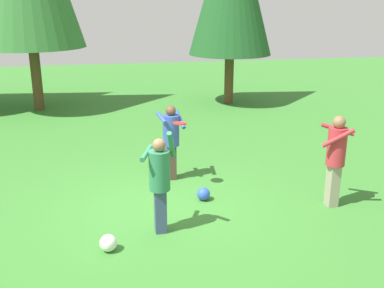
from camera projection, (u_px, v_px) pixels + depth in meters
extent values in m
plane|color=#387A2D|center=(160.00, 210.00, 8.23)|extent=(40.00, 40.00, 0.00)
cube|color=#38476B|center=(160.00, 210.00, 7.36)|extent=(0.19, 0.22, 0.75)
cylinder|color=#2D7551|center=(160.00, 170.00, 7.15)|extent=(0.34, 0.34, 0.65)
sphere|color=#8C6647|center=(159.00, 145.00, 7.02)|extent=(0.21, 0.21, 0.21)
cylinder|color=#2D7551|center=(147.00, 153.00, 7.09)|extent=(0.27, 0.55, 0.12)
cylinder|color=#2D7551|center=(171.00, 145.00, 6.98)|extent=(0.20, 0.38, 0.51)
cube|color=#4C382D|center=(172.00, 162.00, 9.56)|extent=(0.19, 0.22, 0.75)
cylinder|color=#334C9E|center=(171.00, 130.00, 9.34)|extent=(0.34, 0.34, 0.65)
sphere|color=brown|center=(171.00, 111.00, 9.21)|extent=(0.21, 0.21, 0.21)
cylinder|color=#334C9E|center=(180.00, 119.00, 9.34)|extent=(0.16, 0.54, 0.31)
cylinder|color=#334C9E|center=(162.00, 118.00, 9.19)|extent=(0.17, 0.57, 0.15)
cube|color=gray|center=(333.00, 185.00, 8.29)|extent=(0.19, 0.22, 0.81)
cylinder|color=#B72D38|center=(337.00, 147.00, 8.06)|extent=(0.34, 0.34, 0.70)
sphere|color=#8C6647|center=(339.00, 122.00, 7.92)|extent=(0.23, 0.23, 0.23)
cylinder|color=#B72D38|center=(338.00, 138.00, 7.81)|extent=(0.52, 0.31, 0.40)
cylinder|color=#B72D38|center=(338.00, 129.00, 8.16)|extent=(0.57, 0.34, 0.22)
cylinder|color=red|center=(180.00, 123.00, 8.72)|extent=(0.38, 0.38, 0.06)
sphere|color=white|center=(108.00, 243.00, 6.85)|extent=(0.27, 0.27, 0.27)
sphere|color=blue|center=(204.00, 194.00, 8.59)|extent=(0.25, 0.25, 0.25)
cylinder|color=brown|center=(229.00, 59.00, 16.22)|extent=(0.33, 0.33, 3.26)
cylinder|color=brown|center=(34.00, 53.00, 15.11)|extent=(0.34, 0.34, 3.90)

